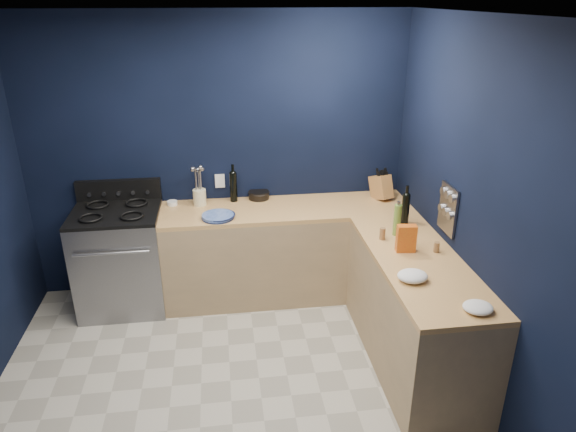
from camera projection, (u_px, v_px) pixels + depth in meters
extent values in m
cube|color=#AAA595|center=(231.00, 402.00, 3.75)|extent=(3.50, 3.50, 0.02)
cube|color=silver|center=(210.00, 14.00, 2.71)|extent=(3.50, 3.50, 0.02)
cube|color=black|center=(219.00, 158.00, 4.83)|extent=(3.50, 0.02, 2.60)
cube|color=black|center=(488.00, 224.00, 3.45)|extent=(0.02, 3.50, 2.60)
cube|color=tan|center=(287.00, 253.00, 4.95)|extent=(2.30, 0.63, 0.86)
cube|color=#9C6B39|center=(287.00, 209.00, 4.78)|extent=(2.30, 0.63, 0.04)
cube|color=tan|center=(414.00, 314.00, 4.01)|extent=(0.63, 1.67, 0.86)
cube|color=#9C6B39|center=(419.00, 262.00, 3.83)|extent=(0.63, 1.67, 0.04)
cube|color=gray|center=(122.00, 261.00, 4.74)|extent=(0.76, 0.66, 0.92)
cube|color=black|center=(116.00, 279.00, 4.45)|extent=(0.59, 0.02, 0.42)
cube|color=black|center=(115.00, 213.00, 4.55)|extent=(0.76, 0.66, 0.03)
cube|color=black|center=(119.00, 190.00, 4.78)|extent=(0.76, 0.06, 0.20)
cube|color=gray|center=(448.00, 209.00, 3.99)|extent=(0.02, 0.28, 0.38)
cube|color=white|center=(220.00, 181.00, 4.90)|extent=(0.09, 0.02, 0.13)
cylinder|color=#314C8E|center=(218.00, 216.00, 4.53)|extent=(0.30, 0.30, 0.04)
cylinder|color=white|center=(172.00, 203.00, 4.82)|extent=(0.11, 0.11, 0.04)
cylinder|color=#F6F1C7|center=(200.00, 197.00, 4.80)|extent=(0.13, 0.13, 0.15)
cylinder|color=black|center=(233.00, 187.00, 4.86)|extent=(0.08, 0.08, 0.28)
cylinder|color=black|center=(259.00, 195.00, 4.96)|extent=(0.21, 0.21, 0.07)
cube|color=#9C6833|center=(381.00, 187.00, 4.94)|extent=(0.21, 0.29, 0.28)
cylinder|color=black|center=(405.00, 210.00, 4.36)|extent=(0.07, 0.07, 0.27)
cylinder|color=olive|center=(397.00, 220.00, 4.17)|extent=(0.06, 0.06, 0.26)
cylinder|color=olive|center=(382.00, 234.00, 4.13)|extent=(0.05, 0.05, 0.10)
cylinder|color=olive|center=(437.00, 247.00, 3.92)|extent=(0.05, 0.05, 0.08)
cube|color=red|center=(406.00, 239.00, 3.91)|extent=(0.15, 0.08, 0.21)
ellipsoid|color=white|center=(413.00, 276.00, 3.53)|extent=(0.23, 0.20, 0.07)
ellipsoid|color=white|center=(478.00, 307.00, 3.19)|extent=(0.21, 0.19, 0.06)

